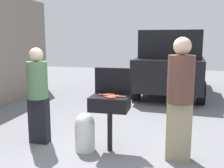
% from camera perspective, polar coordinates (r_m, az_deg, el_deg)
% --- Properties ---
extents(ground_plane, '(24.00, 24.00, 0.00)m').
position_cam_1_polar(ground_plane, '(4.17, -4.43, -15.47)').
color(ground_plane, slate).
extents(bbq_grill, '(0.60, 0.44, 0.89)m').
position_cam_1_polar(bbq_grill, '(4.12, -0.47, -4.59)').
color(bbq_grill, black).
rests_on(bbq_grill, ground).
extents(grill_lid_open, '(0.60, 0.05, 0.42)m').
position_cam_1_polar(grill_lid_open, '(4.26, 0.22, 0.71)').
color(grill_lid_open, black).
rests_on(grill_lid_open, bbq_grill).
extents(hot_dog_0, '(0.13, 0.04, 0.03)m').
position_cam_1_polar(hot_dog_0, '(4.00, 2.08, -2.77)').
color(hot_dog_0, '#B74C33').
rests_on(hot_dog_0, bbq_grill).
extents(hot_dog_1, '(0.13, 0.03, 0.03)m').
position_cam_1_polar(hot_dog_1, '(3.92, -0.16, -3.03)').
color(hot_dog_1, '#AD4228').
rests_on(hot_dog_1, bbq_grill).
extents(hot_dog_2, '(0.13, 0.04, 0.03)m').
position_cam_1_polar(hot_dog_2, '(4.12, -0.37, -2.37)').
color(hot_dog_2, '#B74C33').
rests_on(hot_dog_2, bbq_grill).
extents(hot_dog_3, '(0.13, 0.04, 0.03)m').
position_cam_1_polar(hot_dog_3, '(4.08, -1.12, -2.50)').
color(hot_dog_3, '#AD4228').
rests_on(hot_dog_3, bbq_grill).
extents(hot_dog_4, '(0.13, 0.03, 0.03)m').
position_cam_1_polar(hot_dog_4, '(4.01, 0.16, -2.71)').
color(hot_dog_4, '#C6593D').
rests_on(hot_dog_4, bbq_grill).
extents(hot_dog_5, '(0.13, 0.04, 0.03)m').
position_cam_1_polar(hot_dog_5, '(4.15, -2.09, -2.32)').
color(hot_dog_5, '#C6593D').
rests_on(hot_dog_5, bbq_grill).
extents(hot_dog_6, '(0.13, 0.03, 0.03)m').
position_cam_1_polar(hot_dog_6, '(4.18, -0.47, -2.20)').
color(hot_dog_6, '#B74C33').
rests_on(hot_dog_6, bbq_grill).
extents(hot_dog_7, '(0.13, 0.04, 0.03)m').
position_cam_1_polar(hot_dog_7, '(3.98, -0.69, -2.84)').
color(hot_dog_7, '#AD4228').
rests_on(hot_dog_7, bbq_grill).
extents(hot_dog_8, '(0.13, 0.03, 0.03)m').
position_cam_1_polar(hot_dog_8, '(4.06, 0.63, -2.56)').
color(hot_dog_8, '#AD4228').
rests_on(hot_dog_8, bbq_grill).
extents(propane_tank, '(0.32, 0.32, 0.62)m').
position_cam_1_polar(propane_tank, '(4.28, -5.91, -10.13)').
color(propane_tank, silver).
rests_on(propane_tank, ground).
extents(person_left, '(0.34, 0.34, 1.63)m').
position_cam_1_polar(person_left, '(4.60, -15.78, -1.74)').
color(person_left, black).
rests_on(person_left, ground).
extents(person_right, '(0.38, 0.38, 1.80)m').
position_cam_1_polar(person_right, '(3.89, 14.57, -2.35)').
color(person_right, gray).
rests_on(person_right, ground).
extents(parked_minivan, '(2.24, 4.50, 2.02)m').
position_cam_1_polar(parked_minivan, '(8.95, 12.89, 4.74)').
color(parked_minivan, black).
rests_on(parked_minivan, ground).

